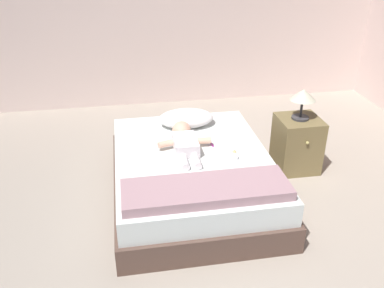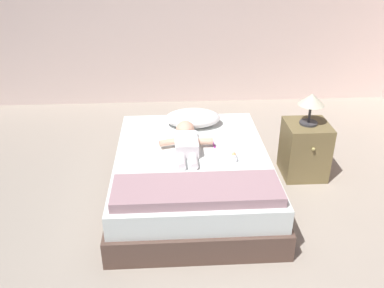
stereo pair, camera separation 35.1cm
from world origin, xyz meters
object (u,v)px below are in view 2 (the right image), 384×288
object	(u,v)px
toothbrush	(213,143)
baby_bottle	(234,156)
pillow	(193,118)
bed	(192,175)
lamp	(311,102)
baby	(186,141)
nightstand	(305,149)

from	to	relation	value
toothbrush	baby_bottle	xyz separation A→B (m)	(0.14, -0.29, 0.02)
pillow	baby_bottle	size ratio (longest dim) A/B	6.03
bed	baby_bottle	xyz separation A→B (m)	(0.34, -0.11, 0.24)
pillow	lamp	world-z (taller)	lamp
bed	toothbrush	xyz separation A→B (m)	(0.20, 0.18, 0.22)
pillow	baby	xyz separation A→B (m)	(-0.09, -0.46, -0.01)
baby	toothbrush	xyz separation A→B (m)	(0.25, 0.05, -0.06)
baby	pillow	bearing A→B (deg)	79.26
baby	lamp	size ratio (longest dim) A/B	2.23
baby	lamp	bearing A→B (deg)	8.79
bed	baby_bottle	size ratio (longest dim) A/B	20.07
lamp	baby_bottle	distance (m)	0.92
nightstand	baby_bottle	bearing A→B (deg)	-150.98
bed	baby_bottle	world-z (taller)	baby_bottle
pillow	baby	world-z (taller)	baby
nightstand	pillow	bearing A→B (deg)	165.02
baby	nightstand	size ratio (longest dim) A/B	1.23
bed	baby_bottle	distance (m)	0.44
baby_bottle	pillow	bearing A→B (deg)	113.24
toothbrush	lamp	bearing A→B (deg)	8.06
nightstand	lamp	world-z (taller)	lamp
bed	pillow	bearing A→B (deg)	85.85
lamp	baby_bottle	xyz separation A→B (m)	(-0.75, -0.42, -0.31)
toothbrush	lamp	world-z (taller)	lamp
nightstand	baby_bottle	xyz separation A→B (m)	(-0.75, -0.42, 0.18)
bed	lamp	xyz separation A→B (m)	(1.10, 0.31, 0.55)
baby	toothbrush	world-z (taller)	baby
bed	baby	world-z (taller)	baby
nightstand	bed	bearing A→B (deg)	-164.43
baby	nightstand	distance (m)	1.18
bed	lamp	size ratio (longest dim) A/B	6.03
baby	baby_bottle	world-z (taller)	baby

